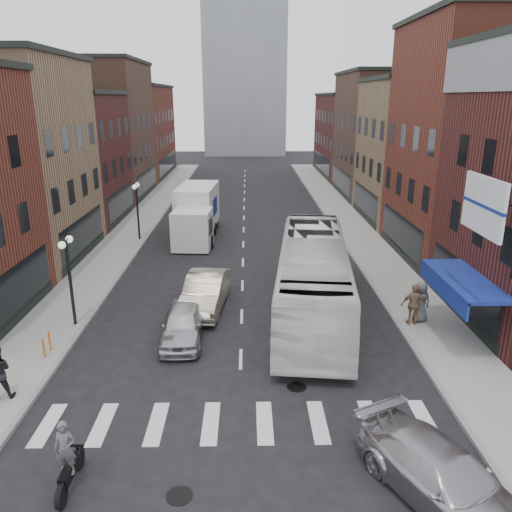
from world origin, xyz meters
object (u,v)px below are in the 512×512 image
at_px(bike_rack, 47,345).
at_px(sedan_left_far, 205,292).
at_px(streetlamp_far, 137,201).
at_px(motorcycle_rider, 67,458).
at_px(ped_right_c, 421,302).
at_px(billboard_sign, 486,207).
at_px(transit_bus, 313,277).
at_px(box_truck, 196,214).
at_px(ped_right_b, 414,305).
at_px(curb_car, 443,477).
at_px(streetlamp_near, 68,265).
at_px(sedan_left_near, 182,324).

relative_size(bike_rack, sedan_left_far, 0.16).
xyz_separation_m(streetlamp_far, motorcycle_rider, (3.01, -23.66, -1.97)).
xyz_separation_m(sedan_left_far, ped_right_c, (9.78, -1.95, 0.25)).
bearing_deg(streetlamp_far, billboard_sign, -47.59).
distance_m(streetlamp_far, transit_bus, 16.62).
relative_size(streetlamp_far, box_truck, 0.48).
height_order(transit_bus, ped_right_c, transit_bus).
bearing_deg(billboard_sign, ped_right_c, 99.30).
bearing_deg(box_truck, transit_bus, -59.12).
relative_size(sedan_left_far, ped_right_b, 2.68).
distance_m(billboard_sign, transit_bus, 8.36).
height_order(motorcycle_rider, ped_right_c, ped_right_c).
distance_m(billboard_sign, ped_right_c, 6.19).
relative_size(sedan_left_far, curb_car, 1.01).
bearing_deg(ped_right_c, transit_bus, -23.76).
height_order(transit_bus, ped_right_b, transit_bus).
height_order(streetlamp_near, transit_bus, streetlamp_near).
xyz_separation_m(streetlamp_far, transit_bus, (10.73, -12.65, -1.10)).
bearing_deg(ped_right_b, ped_right_c, -136.15).
relative_size(bike_rack, ped_right_c, 0.43).
xyz_separation_m(transit_bus, ped_right_b, (4.27, -1.65, -0.71)).
relative_size(streetlamp_near, box_truck, 0.48).
xyz_separation_m(billboard_sign, ped_right_c, (-0.58, 3.55, -5.05)).
height_order(streetlamp_far, ped_right_b, streetlamp_far).
height_order(box_truck, ped_right_b, box_truck).
height_order(sedan_left_near, ped_right_b, ped_right_b).
xyz_separation_m(motorcycle_rider, sedan_left_near, (1.93, 8.34, -0.23)).
distance_m(bike_rack, ped_right_b, 15.40).
bearing_deg(ped_right_b, sedan_left_far, -10.33).
distance_m(box_truck, ped_right_c, 18.57).
distance_m(streetlamp_near, sedan_left_far, 6.32).
bearing_deg(motorcycle_rider, sedan_left_near, 78.04).
xyz_separation_m(billboard_sign, box_truck, (-11.96, 18.20, -4.33)).
distance_m(bike_rack, box_truck, 17.95).
bearing_deg(sedan_left_far, streetlamp_far, 121.20).
distance_m(sedan_left_far, ped_right_b, 9.65).
bearing_deg(ped_right_b, box_truck, -50.36).
height_order(transit_bus, curb_car, transit_bus).
bearing_deg(transit_bus, streetlamp_far, 137.02).
distance_m(billboard_sign, curb_car, 9.33).
bearing_deg(ped_right_b, transit_bus, -17.71).
xyz_separation_m(streetlamp_far, box_truck, (4.03, 0.70, -1.11)).
bearing_deg(sedan_left_far, curb_car, -54.56).
bearing_deg(transit_bus, billboard_sign, -36.01).
bearing_deg(bike_rack, streetlamp_far, 89.31).
bearing_deg(curb_car, ped_right_c, 48.00).
height_order(streetlamp_near, streetlamp_far, same).
distance_m(motorcycle_rider, sedan_left_far, 11.95).
bearing_deg(bike_rack, streetlamp_near, 85.76).
bearing_deg(streetlamp_far, ped_right_b, -43.63).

